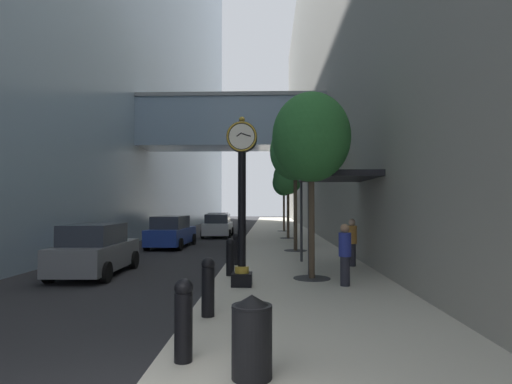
{
  "coord_description": "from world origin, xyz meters",
  "views": [
    {
      "loc": [
        1.62,
        -3.68,
        2.34
      ],
      "look_at": [
        0.78,
        23.81,
        3.2
      ],
      "focal_mm": 29.14,
      "sensor_mm": 36.0,
      "label": 1
    }
  ],
  "objects": [
    {
      "name": "car_blue_trailing",
      "position": [
        -3.75,
        19.1,
        0.84
      ],
      "size": [
        2.1,
        4.71,
        1.73
      ],
      "color": "navy",
      "rests_on": "ground"
    },
    {
      "name": "building_block_right",
      "position": [
        9.72,
        30.0,
        14.34
      ],
      "size": [
        9.0,
        80.0,
        28.69
      ],
      "color": "gray",
      "rests_on": "ground"
    },
    {
      "name": "ground_plane",
      "position": [
        0.0,
        27.0,
        0.0
      ],
      "size": [
        110.0,
        110.0,
        0.0
      ],
      "primitive_type": "plane",
      "color": "#262628",
      "rests_on": "ground"
    },
    {
      "name": "trash_bin",
      "position": [
        1.41,
        1.66,
        0.68
      ],
      "size": [
        0.53,
        0.53,
        1.05
      ],
      "color": "black",
      "rests_on": "sidewalk_right"
    },
    {
      "name": "bollard_sixth",
      "position": [
        0.42,
        13.99,
        0.75
      ],
      "size": [
        0.27,
        0.27,
        1.16
      ],
      "color": "black",
      "rests_on": "sidewalk_right"
    },
    {
      "name": "sidewalk_right",
      "position": [
        2.61,
        30.0,
        0.07
      ],
      "size": [
        5.22,
        80.0,
        0.14
      ],
      "primitive_type": "cube",
      "color": "beige",
      "rests_on": "ground"
    },
    {
      "name": "pedestrian_by_clock",
      "position": [
        4.63,
        11.41,
        1.04
      ],
      "size": [
        0.38,
        0.38,
        1.7
      ],
      "color": "#23232D",
      "rests_on": "sidewalk_right"
    },
    {
      "name": "street_clock",
      "position": [
        0.89,
        7.64,
        2.68
      ],
      "size": [
        0.84,
        0.55,
        4.63
      ],
      "color": "black",
      "rests_on": "sidewalk_right"
    },
    {
      "name": "bollard_fifth",
      "position": [
        0.42,
        11.63,
        0.75
      ],
      "size": [
        0.27,
        0.27,
        1.16
      ],
      "color": "black",
      "rests_on": "sidewalk_right"
    },
    {
      "name": "bollard_nearest",
      "position": [
        0.42,
        2.18,
        0.75
      ],
      "size": [
        0.27,
        0.27,
        1.16
      ],
      "color": "black",
      "rests_on": "sidewalk_right"
    },
    {
      "name": "car_grey_far",
      "position": [
        -4.16,
        10.03,
        0.82
      ],
      "size": [
        2.02,
        4.25,
        1.71
      ],
      "color": "slate",
      "rests_on": "ground"
    },
    {
      "name": "storefront_awning",
      "position": [
        3.98,
        10.97,
        3.28
      ],
      "size": [
        2.4,
        3.6,
        3.3
      ],
      "color": "black",
      "rests_on": "sidewalk_right"
    },
    {
      "name": "car_black_mid",
      "position": [
        -2.9,
        33.57,
        0.8
      ],
      "size": [
        2.03,
        4.25,
        1.65
      ],
      "color": "black",
      "rests_on": "ground"
    },
    {
      "name": "bollard_fourth",
      "position": [
        0.42,
        9.26,
        0.75
      ],
      "size": [
        0.27,
        0.27,
        1.16
      ],
      "color": "black",
      "rests_on": "sidewalk_right"
    },
    {
      "name": "pedestrian_walking",
      "position": [
        3.7,
        7.73,
        1.03
      ],
      "size": [
        0.48,
        0.48,
        1.68
      ],
      "color": "#23232D",
      "rests_on": "sidewalk_right"
    },
    {
      "name": "street_tree_near",
      "position": [
        2.91,
        8.82,
        4.36
      ],
      "size": [
        2.36,
        2.36,
        5.6
      ],
      "color": "#333335",
      "rests_on": "sidewalk_right"
    },
    {
      "name": "bollard_second",
      "position": [
        0.42,
        4.54,
        0.75
      ],
      "size": [
        0.27,
        0.27,
        1.16
      ],
      "color": "black",
      "rests_on": "sidewalk_right"
    },
    {
      "name": "car_silver_near",
      "position": [
        -2.08,
        26.51,
        0.82
      ],
      "size": [
        2.13,
        4.17,
        1.69
      ],
      "color": "#B7BABF",
      "rests_on": "ground"
    },
    {
      "name": "street_tree_mid_near",
      "position": [
        2.91,
        16.37,
        4.91
      ],
      "size": [
        2.45,
        2.45,
        6.21
      ],
      "color": "#333335",
      "rests_on": "sidewalk_right"
    },
    {
      "name": "street_tree_far",
      "position": [
        2.91,
        31.46,
        4.2
      ],
      "size": [
        1.93,
        1.93,
        5.21
      ],
      "color": "#333335",
      "rests_on": "sidewalk_right"
    },
    {
      "name": "street_tree_mid_far",
      "position": [
        2.91,
        23.91,
        4.13
      ],
      "size": [
        1.95,
        1.95,
        5.15
      ],
      "color": "#333335",
      "rests_on": "sidewalk_right"
    }
  ]
}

